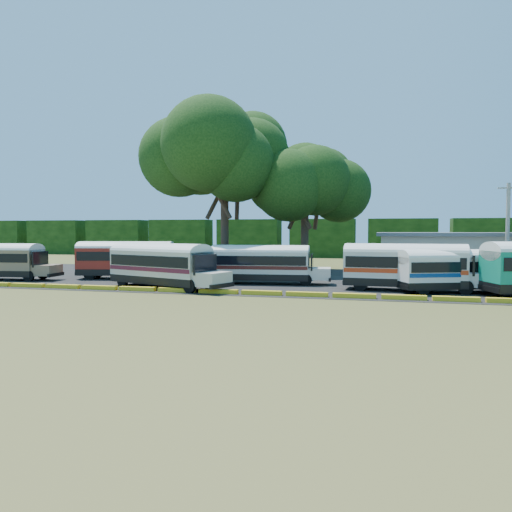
% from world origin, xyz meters
% --- Properties ---
extents(ground, '(160.00, 160.00, 0.00)m').
position_xyz_m(ground, '(0.00, 0.00, 0.00)').
color(ground, '#374517').
rests_on(ground, ground).
extents(asphalt_strip, '(64.00, 24.00, 0.02)m').
position_xyz_m(asphalt_strip, '(1.00, 12.00, 0.01)').
color(asphalt_strip, black).
rests_on(asphalt_strip, ground).
extents(curb, '(53.70, 0.45, 0.30)m').
position_xyz_m(curb, '(-0.00, 1.00, 0.15)').
color(curb, yellow).
rests_on(curb, ground).
extents(terminal_building, '(19.00, 9.00, 4.00)m').
position_xyz_m(terminal_building, '(18.00, 30.00, 2.03)').
color(terminal_building, beige).
rests_on(terminal_building, ground).
extents(treeline_backdrop, '(130.00, 4.00, 6.00)m').
position_xyz_m(treeline_backdrop, '(0.00, 48.00, 3.00)').
color(treeline_backdrop, black).
rests_on(treeline_backdrop, ground).
extents(bus_red, '(10.31, 4.59, 3.29)m').
position_xyz_m(bus_red, '(-12.43, 8.84, 1.89)').
color(bus_red, black).
rests_on(bus_red, ground).
extents(bus_cream_west, '(10.32, 5.87, 3.32)m').
position_xyz_m(bus_cream_west, '(-6.53, 3.01, 1.88)').
color(bus_cream_west, black).
rests_on(bus_cream_west, ground).
extents(bus_cream_east, '(9.60, 3.19, 3.10)m').
position_xyz_m(bus_cream_east, '(-0.01, 7.70, 1.75)').
color(bus_cream_east, black).
rests_on(bus_cream_east, ground).
extents(bus_white_red, '(10.28, 3.18, 3.33)m').
position_xyz_m(bus_white_red, '(10.92, 5.78, 1.88)').
color(bus_white_red, black).
rests_on(bus_white_red, ground).
extents(bus_white_blue, '(9.20, 5.48, 2.97)m').
position_xyz_m(bus_white_blue, '(14.03, 5.45, 1.68)').
color(bus_white_blue, black).
rests_on(bus_white_blue, ground).
extents(tree_west, '(11.71, 11.71, 16.35)m').
position_xyz_m(tree_west, '(-6.36, 17.46, 12.01)').
color(tree_west, '#3D271E').
rests_on(tree_west, ground).
extents(tree_center, '(9.21, 9.21, 13.26)m').
position_xyz_m(tree_center, '(1.30, 20.78, 9.82)').
color(tree_center, '#3D271E').
rests_on(tree_center, ground).
extents(utility_pole, '(1.60, 0.30, 8.01)m').
position_xyz_m(utility_pole, '(18.78, 12.53, 4.12)').
color(utility_pole, gray).
rests_on(utility_pole, ground).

